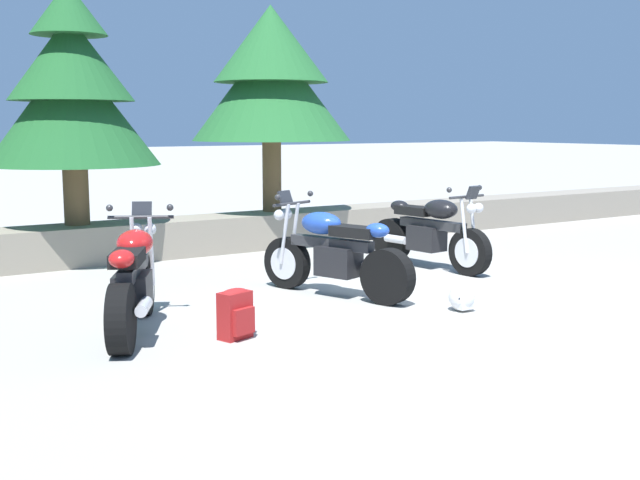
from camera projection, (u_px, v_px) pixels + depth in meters
The scene contains 9 objects.
ground_plane at pixel (470, 303), 8.79m from camera, with size 120.00×120.00×0.00m, color #A3A099.
stone_wall at pixel (263, 230), 12.76m from camera, with size 36.00×0.80×0.55m, color gray.
motorcycle_red_near_left at pixel (134, 282), 7.48m from camera, with size 1.16×1.90×1.18m.
motorcycle_blue_centre at pixel (333, 254), 9.09m from camera, with size 0.96×2.00×1.18m.
motorcycle_black_far_right at pixel (431, 233), 10.82m from camera, with size 0.70×2.06×1.18m.
rider_backpack at pixel (235, 313), 7.29m from camera, with size 0.34×0.32×0.47m.
rider_helmet at pixel (462, 298), 8.39m from camera, with size 0.28×0.28×0.28m.
pine_tree_mid_left at pixel (72, 90), 10.97m from camera, with size 2.38×2.38×3.33m.
pine_tree_mid_right at pixel (271, 77), 12.68m from camera, with size 2.55×2.55×3.29m.
Camera 1 is at (-6.04, -6.35, 1.96)m, focal length 44.51 mm.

